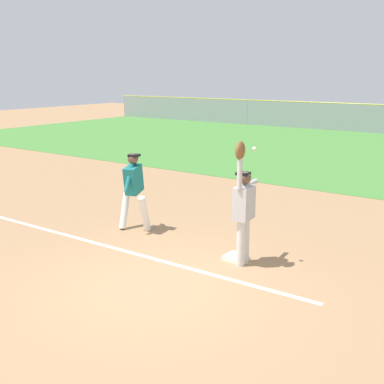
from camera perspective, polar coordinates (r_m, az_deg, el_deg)
ground_plane at (r=8.01m, az=-4.70°, el=-11.24°), size 72.81×72.81×0.00m
chalk_foul_line at (r=11.02m, az=-15.70°, el=-4.60°), size 12.00×0.23×0.01m
first_base at (r=9.17m, az=5.16°, el=-7.66°), size 0.39×0.39×0.08m
fielder at (r=8.62m, az=6.09°, el=-1.52°), size 0.30×0.90×2.28m
runner at (r=10.59m, az=-6.88°, el=0.67°), size 0.84×0.83×1.72m
baseball at (r=8.44m, az=7.37°, el=5.07°), size 0.07×0.07×0.07m
parked_car_white at (r=35.09m, az=11.87°, el=9.09°), size 4.41×2.13×1.25m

